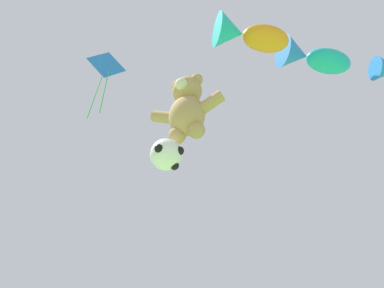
{
  "coord_description": "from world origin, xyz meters",
  "views": [
    {
      "loc": [
        3.75,
        -0.66,
        1.7
      ],
      "look_at": [
        0.52,
        6.35,
        7.37
      ],
      "focal_mm": 35.0,
      "sensor_mm": 36.0,
      "label": 1
    }
  ],
  "objects_px": {
    "soccer_ball_kite": "(166,154)",
    "fish_kite_tangerine": "(248,35)",
    "teddy_bear_kite": "(187,108)",
    "fish_kite_teal": "(312,58)",
    "diamond_kite": "(105,69)"
  },
  "relations": [
    {
      "from": "soccer_ball_kite",
      "to": "fish_kite_tangerine",
      "type": "distance_m",
      "value": 4.08
    },
    {
      "from": "teddy_bear_kite",
      "to": "fish_kite_tangerine",
      "type": "distance_m",
      "value": 2.66
    },
    {
      "from": "teddy_bear_kite",
      "to": "fish_kite_tangerine",
      "type": "bearing_deg",
      "value": 2.75
    },
    {
      "from": "fish_kite_tangerine",
      "to": "soccer_ball_kite",
      "type": "bearing_deg",
      "value": -171.29
    },
    {
      "from": "soccer_ball_kite",
      "to": "fish_kite_teal",
      "type": "height_order",
      "value": "fish_kite_teal"
    },
    {
      "from": "teddy_bear_kite",
      "to": "diamond_kite",
      "type": "height_order",
      "value": "diamond_kite"
    },
    {
      "from": "soccer_ball_kite",
      "to": "diamond_kite",
      "type": "bearing_deg",
      "value": 174.4
    },
    {
      "from": "teddy_bear_kite",
      "to": "fish_kite_tangerine",
      "type": "height_order",
      "value": "fish_kite_tangerine"
    },
    {
      "from": "soccer_ball_kite",
      "to": "fish_kite_teal",
      "type": "distance_m",
      "value": 5.6
    },
    {
      "from": "teddy_bear_kite",
      "to": "diamond_kite",
      "type": "xyz_separation_m",
      "value": [
        -2.9,
        0.01,
        2.73
      ]
    },
    {
      "from": "teddy_bear_kite",
      "to": "fish_kite_teal",
      "type": "height_order",
      "value": "fish_kite_teal"
    },
    {
      "from": "teddy_bear_kite",
      "to": "fish_kite_teal",
      "type": "xyz_separation_m",
      "value": [
        3.16,
        1.88,
        2.31
      ]
    },
    {
      "from": "soccer_ball_kite",
      "to": "diamond_kite",
      "type": "distance_m",
      "value": 4.9
    },
    {
      "from": "soccer_ball_kite",
      "to": "fish_kite_teal",
      "type": "relative_size",
      "value": 0.36
    },
    {
      "from": "fish_kite_tangerine",
      "to": "fish_kite_teal",
      "type": "relative_size",
      "value": 0.94
    }
  ]
}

